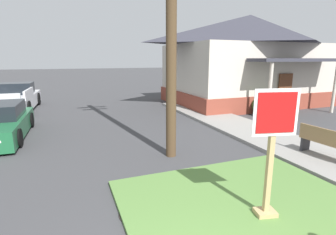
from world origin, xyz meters
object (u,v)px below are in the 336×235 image
(stop_sign, at_px, (271,155))
(street_bench, at_px, (325,142))
(manhole_cover, at_px, (138,214))
(pickup_truck_white, at_px, (15,99))

(stop_sign, height_order, street_bench, stop_sign)
(manhole_cover, distance_m, pickup_truck_white, 12.74)
(street_bench, bearing_deg, pickup_truck_white, 128.80)
(street_bench, bearing_deg, stop_sign, -155.25)
(manhole_cover, bearing_deg, street_bench, 6.16)
(stop_sign, height_order, pickup_truck_white, stop_sign)
(stop_sign, relative_size, street_bench, 1.55)
(manhole_cover, relative_size, pickup_truck_white, 0.12)
(stop_sign, bearing_deg, street_bench, 24.75)
(stop_sign, relative_size, manhole_cover, 3.25)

